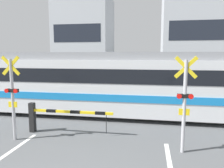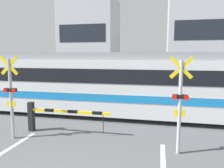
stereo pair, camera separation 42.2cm
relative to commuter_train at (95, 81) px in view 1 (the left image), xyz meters
The scene contains 10 objects.
rail_track_near 2.03m from the commuter_train, 37.29° to the right, with size 50.00×0.10×0.08m.
rail_track_far 2.03m from the commuter_train, 37.29° to the left, with size 50.00×0.10×0.08m.
commuter_train is the anchor object (origin of this frame).
crossing_barrier_near 3.41m from the commuter_train, 107.43° to the right, with size 3.32×0.20×1.17m.
crossing_barrier_far 4.28m from the commuter_train, 46.57° to the left, with size 3.32×0.20×1.17m.
crossing_signal_left 4.44m from the commuter_train, 115.97° to the right, with size 0.68×0.15×2.99m.
crossing_signal_right 5.53m from the commuter_train, 46.18° to the right, with size 0.68×0.15×2.99m.
pedestrian 4.82m from the commuter_train, 84.30° to the left, with size 0.38×0.22×1.62m.
building_left_of_street 16.70m from the commuter_train, 108.83° to the left, with size 6.40×5.82×9.75m.
building_right_of_street 17.48m from the commuter_train, 64.60° to the left, with size 6.78×5.82×9.88m.
Camera 1 is at (1.85, -2.75, 3.04)m, focal length 35.00 mm.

